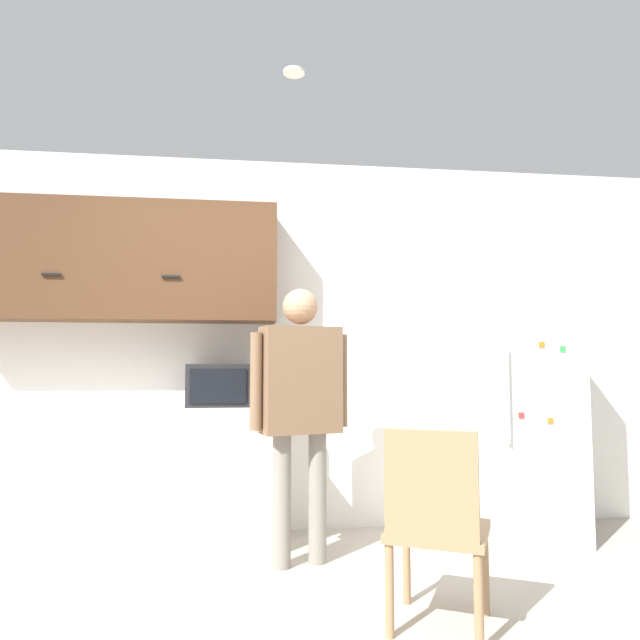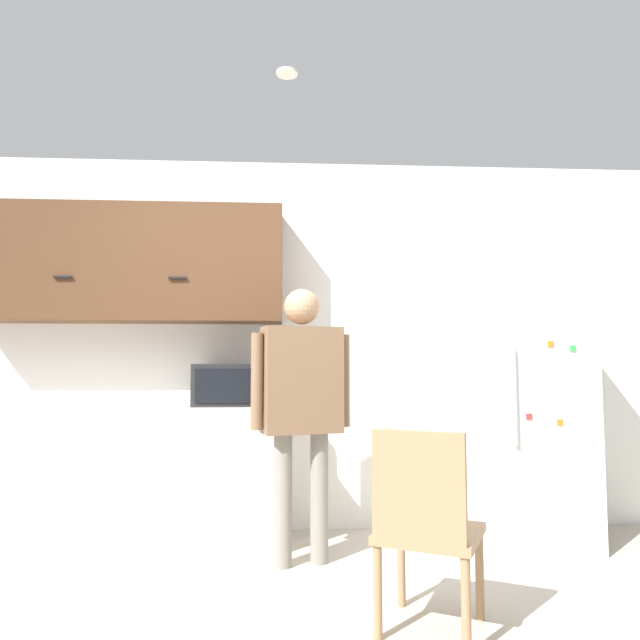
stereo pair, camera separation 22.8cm
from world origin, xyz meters
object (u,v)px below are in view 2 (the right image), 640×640
Objects in this scene: microwave at (233,385)px; refrigerator at (522,413)px; chair at (425,521)px; person at (301,394)px.

microwave is 0.30× the size of refrigerator.
refrigerator reaches higher than microwave.
chair is (-1.00, -1.29, -0.36)m from refrigerator.
refrigerator is (1.97, -0.10, -0.19)m from microwave.
microwave is 0.31× the size of person.
person is at bearing -33.70° from chair.
person is (0.46, -0.45, -0.04)m from microwave.
person is 1.19m from chair.
refrigerator is at bearing -2.79° from microwave.
person is 0.97× the size of refrigerator.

